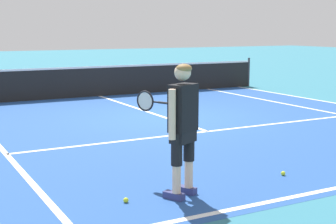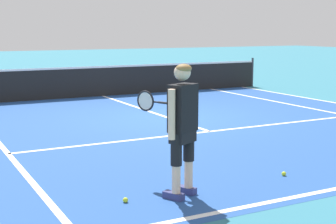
{
  "view_description": "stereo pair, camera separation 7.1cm",
  "coord_description": "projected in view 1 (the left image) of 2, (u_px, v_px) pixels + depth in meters",
  "views": [
    {
      "loc": [
        -5.64,
        -10.62,
        2.14
      ],
      "look_at": [
        -2.54,
        -4.86,
        1.05
      ],
      "focal_mm": 53.59,
      "sensor_mm": 36.0,
      "label": 1
    },
    {
      "loc": [
        -5.57,
        -10.65,
        2.14
      ],
      "look_at": [
        -2.54,
        -4.86,
        1.05
      ],
      "focal_mm": 53.59,
      "sensor_mm": 36.0,
      "label": 2
    }
  ],
  "objects": [
    {
      "name": "tennis_ball_near_feet",
      "position": [
        283.0,
        173.0,
        7.39
      ],
      "size": [
        0.07,
        0.07,
        0.07
      ],
      "primitive_type": "sphere",
      "color": "#CCE02D",
      "rests_on": "ground"
    },
    {
      "name": "line_singles_right",
      "position": [
        312.0,
        109.0,
        13.51
      ],
      "size": [
        0.1,
        10.44,
        0.01
      ],
      "primitive_type": "cube",
      "color": "white",
      "rests_on": "ground"
    },
    {
      "name": "tennis_player",
      "position": [
        182.0,
        121.0,
        6.32
      ],
      "size": [
        0.56,
        1.23,
        1.71
      ],
      "color": "navy",
      "rests_on": "ground"
    },
    {
      "name": "tennis_net",
      "position": [
        99.0,
        81.0,
        16.04
      ],
      "size": [
        11.96,
        0.08,
        1.07
      ],
      "color": "#333338",
      "rests_on": "ground"
    },
    {
      "name": "line_service",
      "position": [
        207.0,
        131.0,
        10.56
      ],
      "size": [
        8.23,
        0.1,
        0.01
      ],
      "primitive_type": "cube",
      "color": "white",
      "rests_on": "ground"
    },
    {
      "name": "ground_plane",
      "position": [
        165.0,
        118.0,
        12.21
      ],
      "size": [
        80.0,
        80.0,
        0.0
      ],
      "primitive_type": "plane",
      "color": "teal"
    },
    {
      "name": "line_centre_service",
      "position": [
        142.0,
        110.0,
        13.34
      ],
      "size": [
        0.1,
        6.4,
        0.01
      ],
      "primitive_type": "cube",
      "color": "white",
      "rests_on": "ground"
    },
    {
      "name": "tennis_ball_by_baseline",
      "position": [
        126.0,
        200.0,
        6.23
      ],
      "size": [
        0.07,
        0.07,
        0.07
      ],
      "primitive_type": "sphere",
      "color": "#CCE02D",
      "rests_on": "ground"
    },
    {
      "name": "court_inner_surface",
      "position": [
        180.0,
        122.0,
        11.58
      ],
      "size": [
        10.98,
        10.84,
        0.0
      ],
      "primitive_type": "cube",
      "color": "#234C93",
      "rests_on": "ground"
    }
  ]
}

